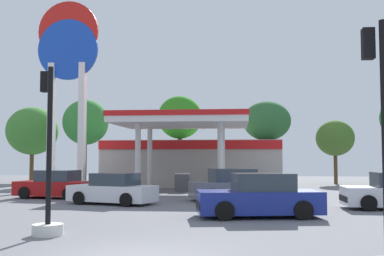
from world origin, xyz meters
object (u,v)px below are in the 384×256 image
at_px(tree_1, 86,122).
at_px(tree_4, 335,138).
at_px(tree_3, 267,121).
at_px(tree_2, 180,118).
at_px(station_pole_sign, 68,69).
at_px(tree_0, 32,131).
at_px(traffic_signal_2, 48,192).
at_px(car_0, 235,186).
at_px(car_2, 56,185).
at_px(car_3, 113,190).
at_px(car_1, 259,197).

bearing_deg(tree_1, tree_4, 3.25).
xyz_separation_m(tree_1, tree_3, (14.84, 0.29, 0.01)).
bearing_deg(tree_3, tree_2, -172.57).
relative_size(station_pole_sign, tree_0, 1.93).
height_order(tree_1, tree_2, tree_2).
xyz_separation_m(traffic_signal_2, tree_3, (7.37, 25.71, 3.86)).
relative_size(car_0, traffic_signal_2, 1.02).
distance_m(station_pole_sign, car_0, 14.74).
distance_m(tree_0, tree_4, 25.46).
xyz_separation_m(car_2, tree_0, (-8.25, 15.24, 3.73)).
bearing_deg(tree_2, tree_4, 8.09).
height_order(car_3, traffic_signal_2, traffic_signal_2).
relative_size(car_0, tree_2, 0.66).
distance_m(car_3, tree_2, 16.94).
relative_size(tree_0, tree_4, 1.26).
relative_size(station_pole_sign, car_2, 2.93).
xyz_separation_m(car_3, tree_3, (7.91, 17.17, 4.40)).
relative_size(station_pole_sign, traffic_signal_2, 2.73).
bearing_deg(tree_1, tree_0, 166.89).
bearing_deg(traffic_signal_2, car_1, 37.51).
relative_size(car_0, car_2, 1.10).
bearing_deg(tree_4, tree_3, -171.07).
relative_size(car_1, traffic_signal_2, 0.99).
bearing_deg(tree_4, car_3, -126.61).
distance_m(car_1, tree_3, 21.73).
bearing_deg(traffic_signal_2, tree_2, 88.94).
bearing_deg(car_1, tree_0, 129.75).
bearing_deg(traffic_signal_2, car_2, 110.85).
distance_m(tree_0, tree_2, 13.20).
bearing_deg(traffic_signal_2, car_0, 65.39).
xyz_separation_m(traffic_signal_2, tree_1, (-7.47, 25.42, 3.85)).
height_order(car_1, tree_1, tree_1).
xyz_separation_m(station_pole_sign, tree_4, (18.93, 9.17, -4.26)).
height_order(car_0, tree_1, tree_1).
height_order(car_3, tree_1, tree_1).
distance_m(car_3, tree_1, 18.76).
bearing_deg(traffic_signal_2, tree_3, 74.00).
relative_size(traffic_signal_2, tree_1, 0.66).
bearing_deg(traffic_signal_2, tree_4, 64.17).
bearing_deg(tree_0, car_0, -42.18).
height_order(car_0, traffic_signal_2, traffic_signal_2).
distance_m(car_2, tree_2, 15.00).
height_order(car_3, tree_4, tree_4).
bearing_deg(station_pole_sign, car_2, -73.92).
bearing_deg(car_2, tree_1, 102.59).
relative_size(traffic_signal_2, tree_4, 0.89).
height_order(station_pole_sign, tree_1, station_pole_sign).
xyz_separation_m(station_pole_sign, tree_3, (13.44, 8.31, -2.90)).
bearing_deg(car_1, tree_2, 104.79).
xyz_separation_m(car_3, tree_0, (-12.05, 18.07, 3.75)).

